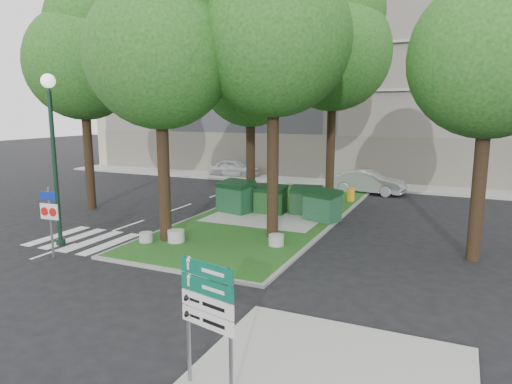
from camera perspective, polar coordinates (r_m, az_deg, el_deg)
The scene contains 26 objects.
ground at distance 14.84m, azimuth -11.98°, elevation -9.39°, with size 120.00×120.00×0.00m, color black.
median_island at distance 21.34m, azimuth 1.87°, elevation -2.97°, with size 6.00×16.00×0.12m, color #163F12.
median_kerb at distance 21.34m, azimuth 1.87°, elevation -2.99°, with size 6.30×16.30×0.10m, color gray.
sidewalk_corner at distance 9.32m, azimuth 9.65°, elevation -21.43°, with size 5.00×4.00×0.12m, color #999993.
building_sidewalk at distance 31.26m, azimuth 8.35°, elevation 1.16°, with size 42.00×3.00×0.12m, color #999993.
zebra_crossing at distance 18.25m, azimuth -18.79°, elevation -5.98°, with size 5.00×3.00×0.01m, color silver.
apartment_building at distance 38.28m, azimuth 11.87°, elevation 14.62°, with size 41.00×12.00×16.00m, color tan.
tree_median_near_left at distance 17.07m, azimuth -11.66°, elevation 18.07°, with size 5.20×5.20×10.53m.
tree_median_near_right at distance 17.26m, azimuth 2.60°, elevation 20.42°, with size 5.60×5.60×11.46m.
tree_median_mid at distance 22.40m, azimuth -0.42°, elevation 15.48°, with size 4.80×4.80×9.99m.
tree_median_far at distance 24.30m, azimuth 9.95°, elevation 18.11°, with size 5.80×5.80×11.93m.
tree_street_left at distance 24.24m, azimuth -20.68°, elevation 16.05°, with size 5.40×5.40×11.00m.
tree_street_right at distance 16.42m, azimuth 27.68°, elevation 16.29°, with size 5.00×5.00×10.06m.
dumpster_a at distance 21.73m, azimuth -2.57°, elevation -0.59°, with size 1.89×1.54×1.53m.
dumpster_b at distance 21.54m, azimuth 1.84°, elevation -0.94°, with size 1.49×1.08×1.33m.
dumpster_c at distance 21.44m, azimuth 6.28°, elevation -1.06°, with size 1.57×1.22×1.32m.
dumpster_d at distance 20.25m, azimuth 8.28°, elevation -1.69°, with size 1.75×1.48×1.38m.
bollard_left at distance 17.40m, azimuth -13.59°, elevation -5.50°, with size 0.50×0.50×0.35m, color #9E9E99.
bollard_right at distance 16.48m, azimuth 2.56°, elevation -6.02°, with size 0.55×0.55×0.40m, color #9A9B96.
bollard_mid at distance 17.16m, azimuth -9.96°, elevation -5.43°, with size 0.62×0.62×0.44m, color #ADAEA8.
litter_bin at distance 24.81m, azimuth 11.76°, elevation -0.31°, with size 0.41×0.41×0.72m, color orange.
street_lamp at distance 17.86m, azimuth -24.07°, elevation 5.98°, with size 0.49×0.49×6.17m.
traffic_sign_pole at distance 16.68m, azimuth -24.35°, elevation -2.38°, with size 0.73×0.09×2.42m.
directional_sign at distance 7.93m, azimuth -5.99°, elevation -14.08°, with size 1.15×0.32×2.34m.
car_white at distance 33.95m, azimuth -2.73°, elevation 2.99°, with size 1.55×3.85×1.31m, color silver.
car_silver at distance 27.98m, azimuth 13.88°, elevation 1.24°, with size 1.48×4.25×1.40m, color #9EA2A5.
Camera 1 is at (8.38, -11.22, 4.93)m, focal length 32.00 mm.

